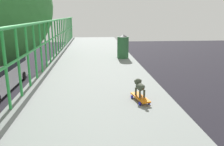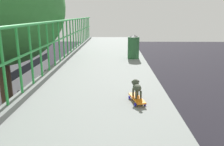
{
  "view_description": "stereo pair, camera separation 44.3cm",
  "coord_description": "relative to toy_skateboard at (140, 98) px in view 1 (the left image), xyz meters",
  "views": [
    {
      "loc": [
        0.99,
        -0.72,
        7.05
      ],
      "look_at": [
        1.35,
        3.57,
        5.94
      ],
      "focal_mm": 36.6,
      "sensor_mm": 36.0,
      "label": 1
    },
    {
      "loc": [
        1.43,
        -0.73,
        7.05
      ],
      "look_at": [
        1.35,
        3.57,
        5.94
      ],
      "focal_mm": 36.6,
      "sensor_mm": 36.0,
      "label": 2
    }
  ],
  "objects": [
    {
      "name": "litter_bin",
      "position": [
        0.22,
        4.05,
        0.35
      ],
      "size": [
        0.4,
        0.4,
        0.81
      ],
      "color": "#2B5F35",
      "rests_on": "overpass_deck"
    },
    {
      "name": "toy_skateboard",
      "position": [
        0.0,
        0.0,
        0.0
      ],
      "size": [
        0.28,
        0.55,
        0.08
      ],
      "color": "orange",
      "rests_on": "overpass_deck"
    },
    {
      "name": "small_dog",
      "position": [
        -0.01,
        0.06,
        0.2
      ],
      "size": [
        0.18,
        0.32,
        0.29
      ],
      "color": "#404538",
      "rests_on": "toy_skateboard"
    }
  ]
}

